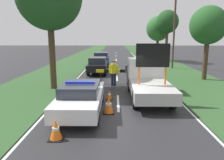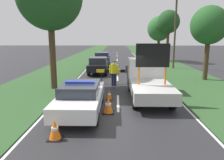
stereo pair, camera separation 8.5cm
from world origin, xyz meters
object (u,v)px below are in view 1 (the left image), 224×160
traffic_cone_centre_front (109,105)px  roadside_tree_near_left (167,22)px  roadside_tree_near_right (208,26)px  police_car (81,97)px  police_officer (113,71)px  queued_car_hatch_blue (101,59)px  traffic_cone_near_police (109,95)px  road_barrier (120,72)px  pedestrian_civilian (129,71)px  traffic_cone_near_truck (85,82)px  traffic_cone_behind_barrier (56,130)px  utility_pole (174,28)px  queued_car_sedan_black (98,65)px  roadside_tree_mid_left (158,29)px  work_truck (148,79)px

traffic_cone_centre_front → roadside_tree_near_left: 22.28m
roadside_tree_near_left → roadside_tree_near_right: 12.55m
police_car → traffic_cone_centre_front: size_ratio=6.84×
police_car → police_officer: 5.77m
queued_car_hatch_blue → roadside_tree_near_left: 10.45m
traffic_cone_near_police → roadside_tree_near_right: 10.29m
road_barrier → pedestrian_civilian: size_ratio=2.10×
roadside_tree_near_left → pedestrian_civilian: bearing=-112.3°
road_barrier → traffic_cone_near_truck: bearing=-161.8°
traffic_cone_behind_barrier → utility_pole: bearing=64.2°
police_officer → traffic_cone_behind_barrier: size_ratio=2.63×
police_officer → queued_car_sedan_black: 5.45m
roadside_tree_mid_left → police_car: bearing=-108.8°
pedestrian_civilian → work_truck: bearing=-91.0°
pedestrian_civilian → roadside_tree_mid_left: roadside_tree_mid_left is taller
queued_car_hatch_blue → road_barrier: bearing=101.2°
work_truck → traffic_cone_behind_barrier: size_ratio=7.88×
police_officer → roadside_tree_mid_left: roadside_tree_mid_left is taller
queued_car_sedan_black → utility_pole: utility_pole is taller
queued_car_hatch_blue → queued_car_sedan_black: bearing=90.1°
road_barrier → police_officer: police_officer is taller
queued_car_hatch_blue → utility_pole: 8.90m
traffic_cone_centre_front → roadside_tree_near_left: roadside_tree_near_left is taller
pedestrian_civilian → traffic_cone_near_truck: (-3.11, -0.68, -0.65)m
traffic_cone_behind_barrier → roadside_tree_near_right: size_ratio=0.12×
police_car → roadside_tree_mid_left: bearing=74.6°
work_truck → road_barrier: (-1.51, 3.54, -0.14)m
police_officer → queued_car_hatch_blue: police_officer is taller
utility_pole → roadside_tree_near_left: bearing=84.0°
traffic_cone_near_police → roadside_tree_mid_left: roadside_tree_mid_left is taller
work_truck → traffic_cone_near_police: size_ratio=10.26×
work_truck → traffic_cone_centre_front: 3.62m
police_officer → roadside_tree_near_right: roadside_tree_near_right is taller
traffic_cone_centre_front → queued_car_sedan_black: (-1.35, 10.91, 0.45)m
traffic_cone_centre_front → traffic_cone_near_truck: (-1.82, 5.34, -0.03)m
traffic_cone_near_police → utility_pole: bearing=61.8°
traffic_cone_near_police → utility_pole: utility_pole is taller
traffic_cone_centre_front → roadside_tree_near_right: bearing=46.9°
traffic_cone_near_truck → roadside_tree_near_left: bearing=59.2°
queued_car_sedan_black → queued_car_hatch_blue: bearing=-89.9°
traffic_cone_behind_barrier → roadside_tree_near_left: size_ratio=0.10×
queued_car_sedan_black → police_car: bearing=90.5°
traffic_cone_near_police → queued_car_sedan_black: size_ratio=0.12×
work_truck → traffic_cone_centre_front: bearing=50.3°
utility_pole → traffic_cone_behind_barrier: bearing=-115.8°
police_car → police_officer: bearing=79.0°
traffic_cone_centre_front → work_truck: bearing=52.7°
traffic_cone_near_police → queued_car_hatch_blue: size_ratio=0.13×
traffic_cone_centre_front → traffic_cone_near_truck: 5.64m
police_car → roadside_tree_mid_left: size_ratio=0.78×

